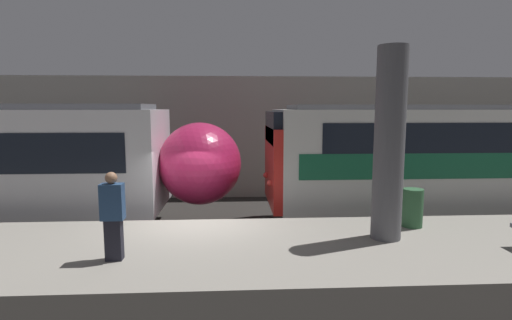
% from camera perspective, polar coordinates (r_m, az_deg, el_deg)
% --- Properties ---
extents(ground_plane, '(120.00, 120.00, 0.00)m').
position_cam_1_polar(ground_plane, '(9.95, -8.21, -13.98)').
color(ground_plane, '#282623').
extents(platform, '(40.00, 3.75, 1.00)m').
position_cam_1_polar(platform, '(8.03, -9.47, -15.52)').
color(platform, gray).
rests_on(platform, ground).
extents(station_rear_barrier, '(50.00, 0.15, 4.87)m').
position_cam_1_polar(station_rear_barrier, '(16.15, -6.28, 3.18)').
color(station_rear_barrier, '#9E998E').
rests_on(station_rear_barrier, ground).
extents(support_pillar_near, '(0.59, 0.59, 3.81)m').
position_cam_1_polar(support_pillar_near, '(8.28, 18.49, 2.12)').
color(support_pillar_near, '#56565B').
rests_on(support_pillar_near, platform).
extents(person_waiting, '(0.38, 0.24, 1.54)m').
position_cam_1_polar(person_waiting, '(7.32, -19.77, -7.33)').
color(person_waiting, black).
rests_on(person_waiting, platform).
extents(trash_bin, '(0.44, 0.44, 0.85)m').
position_cam_1_polar(trash_bin, '(9.54, 21.47, -6.37)').
color(trash_bin, '#2D5B38').
rests_on(trash_bin, platform).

